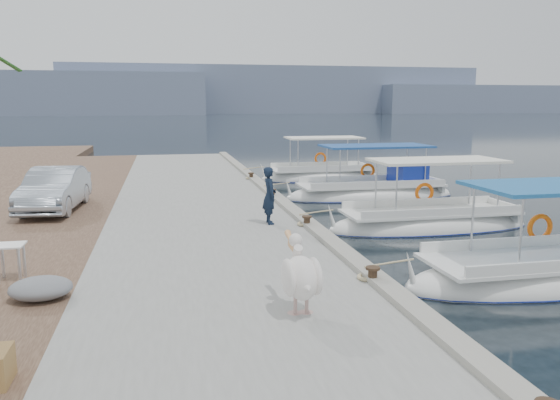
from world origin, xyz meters
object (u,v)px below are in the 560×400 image
object	(u,v)px
fishing_caique_b	(558,277)
fisherman	(270,195)
fishing_caique_d	(373,193)
pelican	(301,275)
parked_car	(55,189)
fishing_caique_c	(429,225)
fishing_caique_e	(321,177)

from	to	relation	value
fishing_caique_b	fisherman	xyz separation A→B (m)	(-5.61, 5.11, 1.21)
fishing_caique_d	fisherman	size ratio (longest dim) A/B	4.50
pelican	parked_car	distance (m)	11.78
fishing_caique_b	fishing_caique_c	world-z (taller)	same
pelican	fishing_caique_e	bearing A→B (deg)	72.73
fishing_caique_d	pelican	xyz separation A→B (m)	(-6.55, -13.25, 0.97)
pelican	fishing_caique_c	bearing A→B (deg)	50.01
fishing_caique_b	fishing_caique_c	distance (m)	5.51
pelican	fishing_caique_d	bearing A→B (deg)	63.71
fishing_caique_c	fishing_caique_e	bearing A→B (deg)	90.88
fishing_caique_d	parked_car	world-z (taller)	fishing_caique_d
fishing_caique_b	parked_car	bearing A→B (deg)	144.77
fishing_caique_d	fishing_caique_e	bearing A→B (deg)	96.10
fishing_caique_c	pelican	world-z (taller)	fishing_caique_c
fishing_caique_b	parked_car	size ratio (longest dim) A/B	1.76
fishing_caique_c	parked_car	bearing A→B (deg)	165.50
fishing_caique_e	parked_car	xyz separation A→B (m)	(-11.60, -8.73, 1.07)
fishing_caique_c	fisherman	size ratio (longest dim) A/B	4.10
pelican	fisherman	world-z (taller)	fisherman
fisherman	parked_car	distance (m)	7.35
fishing_caique_d	fisherman	xyz separation A→B (m)	(-5.73, -6.36, 1.14)
fishing_caique_b	pelican	xyz separation A→B (m)	(-6.43, -1.78, 1.03)
fishing_caique_d	fishing_caique_e	xyz separation A→B (m)	(-0.62, 5.81, -0.06)
parked_car	fishing_caique_e	bearing A→B (deg)	41.55
fishing_caique_b	pelican	size ratio (longest dim) A/B	4.59
fishing_caique_e	pelican	distance (m)	19.98
fisherman	fishing_caique_c	bearing A→B (deg)	-88.28
parked_car	pelican	bearing A→B (deg)	-56.62
fishing_caique_c	fisherman	distance (m)	5.44
fishing_caique_c	fisherman	xyz separation A→B (m)	(-5.29, -0.39, 1.21)
fishing_caique_b	fishing_caique_e	size ratio (longest dim) A/B	1.16
fishing_caique_c	parked_car	distance (m)	12.22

